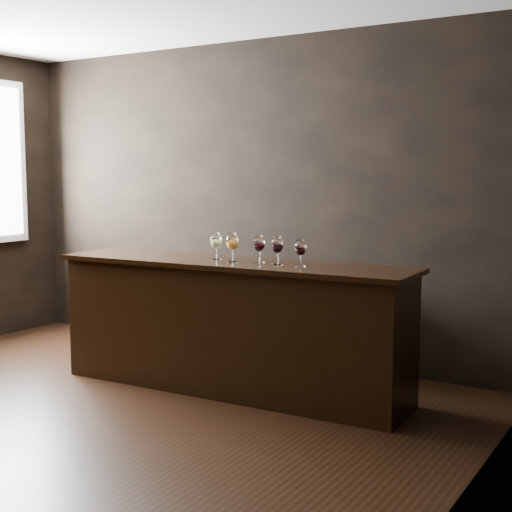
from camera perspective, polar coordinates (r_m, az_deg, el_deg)
The scene contains 10 objects.
ground at distance 4.95m, azimuth -15.14°, elevation -12.93°, with size 5.00×5.00×0.00m, color black.
room_shell at distance 4.92m, azimuth -16.69°, elevation 8.36°, with size 5.02×4.52×2.81m.
bar_counter at distance 5.40m, azimuth -1.97°, elevation -5.79°, with size 2.72×0.59×0.95m, color black.
bar_top at distance 5.32m, azimuth -1.99°, elevation -0.59°, with size 2.81×0.65×0.04m, color black.
back_bar_shelf at distance 6.44m, azimuth -2.95°, elevation -4.45°, with size 2.22×0.40×0.80m, color black.
glass_white at distance 5.42m, azimuth -3.21°, elevation 1.19°, with size 0.09×0.09×0.20m.
glass_amber at distance 5.25m, azimuth -1.92°, elevation 1.11°, with size 0.09×0.09×0.21m.
glass_red_a at distance 5.21m, azimuth 0.26°, elevation 0.96°, with size 0.09×0.09×0.20m.
glass_red_b at distance 5.10m, azimuth 1.72°, elevation 0.85°, with size 0.09×0.09×0.20m.
glass_red_c at distance 4.98m, azimuth 3.58°, elevation 0.62°, with size 0.08×0.08×0.19m.
Camera 1 is at (3.43, -3.16, 1.64)m, focal length 50.00 mm.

